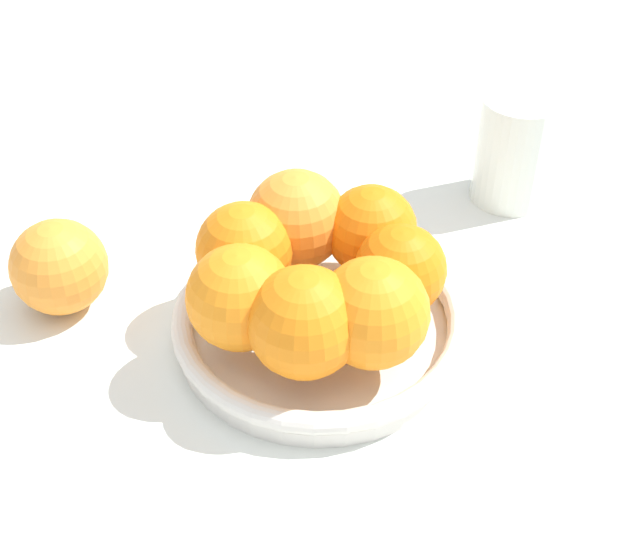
{
  "coord_description": "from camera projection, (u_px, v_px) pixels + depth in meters",
  "views": [
    {
      "loc": [
        -0.22,
        0.47,
        0.51
      ],
      "look_at": [
        0.0,
        0.0,
        0.07
      ],
      "focal_mm": 50.0,
      "sensor_mm": 36.0,
      "label": 1
    }
  ],
  "objects": [
    {
      "name": "orange_pile",
      "position": [
        315.0,
        272.0,
        0.68
      ],
      "size": [
        0.2,
        0.2,
        0.08
      ],
      "color": "orange",
      "rests_on": "fruit_bowl"
    },
    {
      "name": "ground_plane",
      "position": [
        320.0,
        337.0,
        0.72
      ],
      "size": [
        4.0,
        4.0,
        0.0
      ],
      "primitive_type": "plane",
      "color": "silver"
    },
    {
      "name": "stray_orange",
      "position": [
        59.0,
        267.0,
        0.73
      ],
      "size": [
        0.08,
        0.08,
        0.08
      ],
      "primitive_type": "sphere",
      "color": "orange",
      "rests_on": "ground_plane"
    },
    {
      "name": "fruit_bowl",
      "position": [
        320.0,
        323.0,
        0.71
      ],
      "size": [
        0.24,
        0.24,
        0.03
      ],
      "color": "silver",
      "rests_on": "ground_plane"
    },
    {
      "name": "drinking_glass",
      "position": [
        515.0,
        149.0,
        0.84
      ],
      "size": [
        0.08,
        0.08,
        0.11
      ],
      "primitive_type": "cylinder",
      "color": "silver",
      "rests_on": "ground_plane"
    }
  ]
}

